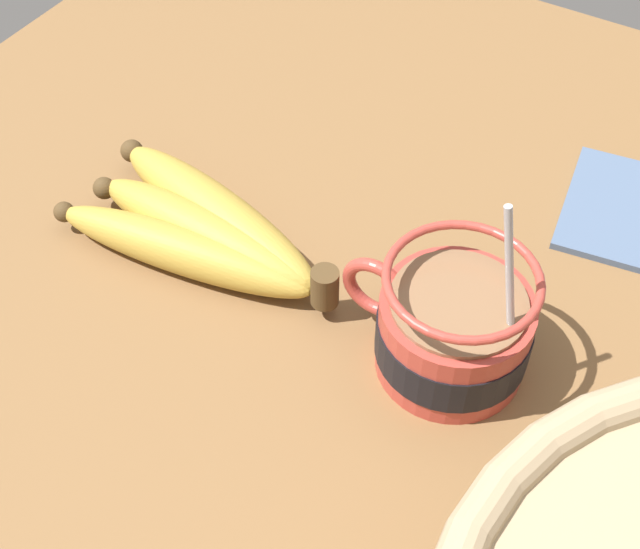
% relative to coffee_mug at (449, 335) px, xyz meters
% --- Properties ---
extents(table, '(0.92, 0.92, 0.03)m').
position_rel_coffee_mug_xyz_m(table, '(0.07, -0.00, -0.05)').
color(table, brown).
rests_on(table, ground).
extents(coffee_mug, '(0.13, 0.10, 0.16)m').
position_rel_coffee_mug_xyz_m(coffee_mug, '(0.00, 0.00, 0.00)').
color(coffee_mug, '#B23D33').
rests_on(coffee_mug, table).
extents(banana_bunch, '(0.23, 0.12, 0.04)m').
position_rel_coffee_mug_xyz_m(banana_bunch, '(0.20, -0.01, -0.02)').
color(banana_bunch, '#4C381E').
rests_on(banana_bunch, table).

